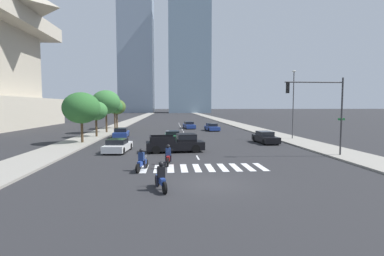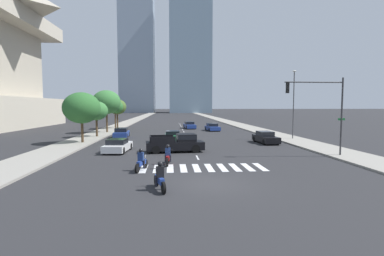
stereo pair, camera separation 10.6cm
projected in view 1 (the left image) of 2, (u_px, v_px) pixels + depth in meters
The scene contains 24 objects.
ground_plane at pixel (212, 183), 15.98m from camera, with size 800.00×800.00×0.00m, color #28282B.
sidewalk_east at pixel (264, 132), 46.81m from camera, with size 4.00×260.00×0.15m, color gray.
sidewalk_west at pixel (100, 133), 44.79m from camera, with size 4.00×260.00×0.15m, color gray.
crosswalk_near at pixel (203, 168), 20.02m from camera, with size 8.55×2.66×0.01m.
lane_divider_center at pixel (183, 132), 47.85m from camera, with size 0.14×50.00×0.01m.
motorcycle_lead at pixel (142, 162), 19.11m from camera, with size 0.86×2.06×1.49m.
motorcycle_trailing at pixel (168, 157), 21.11m from camera, with size 0.70×2.06×1.49m.
motorcycle_third at pixel (161, 179), 14.69m from camera, with size 0.88×2.01×1.49m.
pickup_truck at pixel (178, 143), 26.94m from camera, with size 5.45×2.45×1.67m.
sedan_white_0 at pixel (118, 146), 26.89m from camera, with size 2.22×4.40×1.23m.
sedan_blue_1 at pixel (189, 125), 54.92m from camera, with size 2.21×4.95×1.29m.
sedan_blue_2 at pixel (121, 133), 39.16m from camera, with size 2.00×4.56×1.31m.
sedan_blue_3 at pixel (212, 127), 50.10m from camera, with size 2.25×4.46×1.28m.
sedan_black_4 at pixel (265, 138), 33.38m from camera, with size 1.96×4.65×1.34m.
sedan_green_5 at pixel (172, 136), 36.33m from camera, with size 1.92×4.50×1.17m.
traffic_signal_near at pixel (322, 102), 24.05m from camera, with size 5.26×0.28×6.46m.
street_lamp_east at pixel (293, 100), 36.49m from camera, with size 0.50×0.24×8.54m.
street_tree_nearest at pixel (81, 108), 32.56m from camera, with size 4.12×4.12×5.65m.
street_tree_second at pixel (96, 111), 39.05m from camera, with size 3.04×3.04×4.76m.
street_tree_third at pixel (106, 102), 45.27m from camera, with size 4.38×4.38×6.57m.
street_tree_fourth at pixel (115, 107), 52.44m from camera, with size 2.87×2.87×5.18m.
street_tree_fifth at pixel (117, 107), 54.49m from camera, with size 3.36×3.36×5.38m.
office_tower_left_skyline at pixel (137, 25), 187.93m from camera, with size 21.39×27.14×124.33m.
office_tower_center_skyline at pixel (189, 53), 184.86m from camera, with size 25.71×25.81×76.79m.
Camera 1 is at (-2.33, -15.57, 4.26)m, focal length 27.17 mm.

